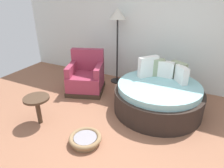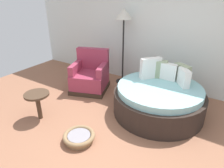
{
  "view_description": "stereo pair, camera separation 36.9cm",
  "coord_description": "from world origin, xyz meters",
  "views": [
    {
      "loc": [
        0.96,
        -2.24,
        2.18
      ],
      "look_at": [
        -0.57,
        0.85,
        0.55
      ],
      "focal_mm": 31.94,
      "sensor_mm": 36.0,
      "label": 1
    },
    {
      "loc": [
        1.28,
        -2.06,
        2.18
      ],
      "look_at": [
        -0.57,
        0.85,
        0.55
      ],
      "focal_mm": 31.94,
      "sensor_mm": 36.0,
      "label": 2
    }
  ],
  "objects": [
    {
      "name": "ground_plane",
      "position": [
        0.0,
        0.0,
        -0.01
      ],
      "size": [
        8.0,
        8.0,
        0.02
      ],
      "primitive_type": "cube",
      "color": "#936047"
    },
    {
      "name": "back_wall",
      "position": [
        0.0,
        2.46,
        1.55
      ],
      "size": [
        8.0,
        0.12,
        3.1
      ],
      "primitive_type": "cube",
      "color": "silver",
      "rests_on": "ground_plane"
    },
    {
      "name": "red_armchair",
      "position": [
        -1.48,
        1.32,
        0.33
      ],
      "size": [
        1.02,
        1.02,
        0.94
      ],
      "color": "#38281E",
      "rests_on": "ground_plane"
    },
    {
      "name": "round_daybed",
      "position": [
        0.25,
        1.22,
        0.3
      ],
      "size": [
        1.71,
        1.71,
        0.99
      ],
      "color": "#2D231E",
      "rests_on": "ground_plane"
    },
    {
      "name": "pet_basket",
      "position": [
        -0.5,
        -0.24,
        0.07
      ],
      "size": [
        0.51,
        0.51,
        0.13
      ],
      "color": "#8E704C",
      "rests_on": "ground_plane"
    },
    {
      "name": "side_table",
      "position": [
        -1.53,
        -0.15,
        0.43
      ],
      "size": [
        0.44,
        0.44,
        0.52
      ],
      "color": "#473323",
      "rests_on": "ground_plane"
    },
    {
      "name": "floor_lamp",
      "position": [
        -1.05,
        2.1,
        1.53
      ],
      "size": [
        0.4,
        0.4,
        1.82
      ],
      "color": "black",
      "rests_on": "ground_plane"
    }
  ]
}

